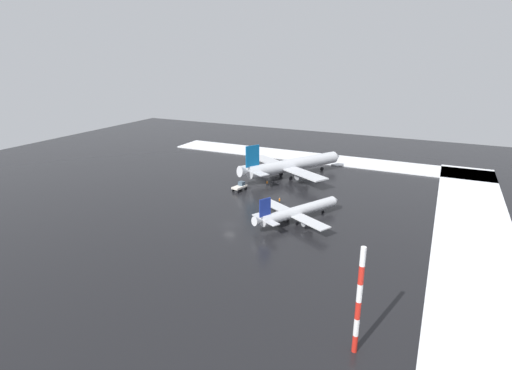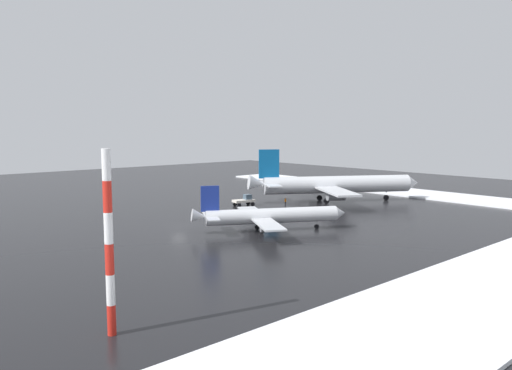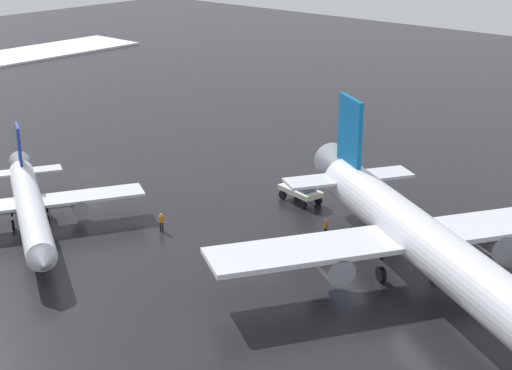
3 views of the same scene
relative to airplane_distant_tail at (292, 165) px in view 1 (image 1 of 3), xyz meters
name	(u,v)px [view 1 (image 1 of 3)]	position (x,y,z in m)	size (l,w,h in m)	color
ground_plane	(229,225)	(-41.07, -0.31, -3.93)	(240.00, 240.00, 0.00)	black
snow_bank_far	(478,273)	(-41.07, -50.31, -3.74)	(152.00, 16.00, 0.39)	white
snow_bank_right	(317,158)	(25.93, -0.31, -3.74)	(14.00, 116.00, 0.39)	white
airplane_distant_tail	(292,165)	(0.00, 0.00, 0.00)	(36.04, 30.86, 11.91)	silver
airplane_parked_starboard	(298,211)	(-32.54, -13.63, -1.41)	(23.52, 20.08, 7.63)	silver
pushback_tug	(240,186)	(-18.76, 8.58, -2.65)	(4.96, 3.13, 2.50)	silver
ground_crew_beside_wing	(267,183)	(-11.87, 3.27, -2.96)	(0.36, 0.36, 1.71)	black
ground_crew_mid_apron	(280,200)	(-23.92, -5.60, -2.96)	(0.36, 0.36, 1.71)	black
antenna_mast	(359,302)	(-69.61, -34.77, 3.61)	(0.70, 0.70, 15.09)	red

